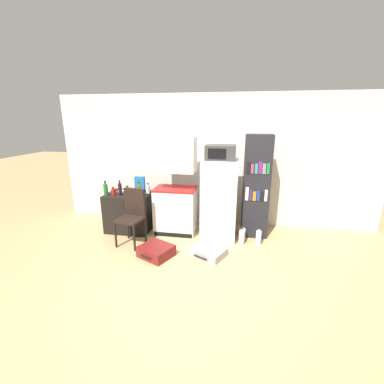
{
  "coord_description": "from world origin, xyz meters",
  "views": [
    {
      "loc": [
        0.67,
        -3.12,
        2.11
      ],
      "look_at": [
        -0.03,
        0.85,
        0.95
      ],
      "focal_mm": 24.0,
      "sensor_mm": 36.0,
      "label": 1
    }
  ],
  "objects": [
    {
      "name": "side_table",
      "position": [
        -1.33,
        1.28,
        0.37
      ],
      "size": [
        0.83,
        0.64,
        0.73
      ],
      "color": "black",
      "rests_on": "ground_plane"
    },
    {
      "name": "kitchen_hutch",
      "position": [
        -0.43,
        1.34,
        0.84
      ],
      "size": [
        0.77,
        0.53,
        1.82
      ],
      "color": "silver",
      "rests_on": "ground_plane"
    },
    {
      "name": "bowl",
      "position": [
        -1.51,
        1.34,
        0.75
      ],
      "size": [
        0.12,
        0.12,
        0.03
      ],
      "color": "silver",
      "rests_on": "side_table"
    },
    {
      "name": "bottle_clear_short",
      "position": [
        -0.97,
        1.37,
        0.81
      ],
      "size": [
        0.08,
        0.08,
        0.19
      ],
      "color": "silver",
      "rests_on": "side_table"
    },
    {
      "name": "bookshelf",
      "position": [
        1.04,
        1.44,
        0.93
      ],
      "size": [
        0.46,
        0.33,
        1.85
      ],
      "color": "black",
      "rests_on": "ground_plane"
    },
    {
      "name": "chair",
      "position": [
        -1.05,
        0.77,
        0.56
      ],
      "size": [
        0.46,
        0.47,
        0.96
      ],
      "rotation": [
        0.0,
        0.0,
        -0.18
      ],
      "color": "black",
      "rests_on": "ground_plane"
    },
    {
      "name": "ground_plane",
      "position": [
        0.0,
        0.0,
        0.0
      ],
      "size": [
        24.0,
        24.0,
        0.0
      ],
      "primitive_type": "plane",
      "color": "tan"
    },
    {
      "name": "water_bottle_middle",
      "position": [
        0.82,
        1.02,
        0.13
      ],
      "size": [
        0.1,
        0.1,
        0.31
      ],
      "color": "silver",
      "rests_on": "ground_plane"
    },
    {
      "name": "water_bottle_back",
      "position": [
        1.1,
        1.05,
        0.13
      ],
      "size": [
        0.09,
        0.09,
        0.32
      ],
      "color": "silver",
      "rests_on": "ground_plane"
    },
    {
      "name": "bottle_ketchup_red",
      "position": [
        -1.56,
        1.12,
        0.8
      ],
      "size": [
        0.08,
        0.08,
        0.16
      ],
      "color": "#AD1914",
      "rests_on": "side_table"
    },
    {
      "name": "bottle_amber_beer",
      "position": [
        -1.26,
        1.1,
        0.82
      ],
      "size": [
        0.08,
        0.08,
        0.21
      ],
      "color": "brown",
      "rests_on": "side_table"
    },
    {
      "name": "microwave",
      "position": [
        0.39,
        1.28,
        1.55
      ],
      "size": [
        0.51,
        0.39,
        0.25
      ],
      "color": "#333333",
      "rests_on": "refrigerator"
    },
    {
      "name": "refrigerator",
      "position": [
        0.39,
        1.28,
        0.71
      ],
      "size": [
        0.61,
        0.66,
        1.42
      ],
      "color": "silver",
      "rests_on": "ground_plane"
    },
    {
      "name": "wall_back",
      "position": [
        0.2,
        2.0,
        1.29
      ],
      "size": [
        6.4,
        0.1,
        2.58
      ],
      "color": "beige",
      "rests_on": "ground_plane"
    },
    {
      "name": "cereal_box",
      "position": [
        -1.16,
        1.45,
        0.88
      ],
      "size": [
        0.19,
        0.07,
        0.3
      ],
      "color": "#1E66A8",
      "rests_on": "side_table"
    },
    {
      "name": "suitcase_small_flat",
      "position": [
        -0.52,
        0.37,
        0.09
      ],
      "size": [
        0.61,
        0.59,
        0.17
      ],
      "rotation": [
        0.0,
        0.0,
        -0.46
      ],
      "color": "maroon",
      "rests_on": "ground_plane"
    },
    {
      "name": "bottle_wine_dark",
      "position": [
        -1.44,
        1.15,
        0.85
      ],
      "size": [
        0.07,
        0.07,
        0.28
      ],
      "color": "black",
      "rests_on": "side_table"
    },
    {
      "name": "bottle_olive_oil",
      "position": [
        -1.04,
        1.1,
        0.85
      ],
      "size": [
        0.07,
        0.07,
        0.29
      ],
      "color": "#566619",
      "rests_on": "side_table"
    },
    {
      "name": "water_bottle_front",
      "position": [
        0.84,
        1.14,
        0.13
      ],
      "size": [
        0.09,
        0.09,
        0.3
      ],
      "color": "silver",
      "rests_on": "ground_plane"
    },
    {
      "name": "suitcase_large_flat",
      "position": [
        0.28,
        0.53,
        0.06
      ],
      "size": [
        0.64,
        0.58,
        0.12
      ],
      "rotation": [
        0.0,
        0.0,
        -0.46
      ],
      "color": "#99999E",
      "rests_on": "ground_plane"
    },
    {
      "name": "bottle_green_tall",
      "position": [
        -1.69,
        1.1,
        0.85
      ],
      "size": [
        0.08,
        0.08,
        0.27
      ],
      "color": "#1E6028",
      "rests_on": "side_table"
    }
  ]
}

